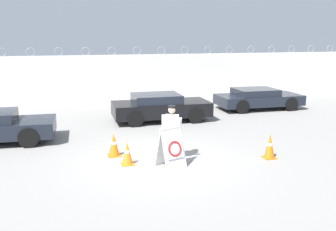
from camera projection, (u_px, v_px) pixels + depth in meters
name	position (u px, v px, depth m)	size (l,w,h in m)	color
ground_plane	(159.00, 160.00, 11.51)	(90.00, 90.00, 0.00)	gray
perimeter_wall	(113.00, 78.00, 21.74)	(36.00, 0.30, 3.09)	silver
barricade_sign	(171.00, 147.00, 10.80)	(0.87, 0.88, 1.18)	white
security_guard	(172.00, 130.00, 11.31)	(0.60, 0.51, 1.70)	#514C42
traffic_cone_near	(270.00, 146.00, 11.60)	(0.37, 0.37, 0.78)	orange
traffic_cone_mid	(114.00, 145.00, 11.82)	(0.40, 0.40, 0.74)	orange
traffic_cone_far	(127.00, 153.00, 11.03)	(0.37, 0.37, 0.70)	orange
parked_car_rear_sedan	(160.00, 107.00, 16.66)	(4.29, 1.99, 1.21)	black
parked_car_far_side	(258.00, 98.00, 19.31)	(4.34, 2.01, 1.07)	black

